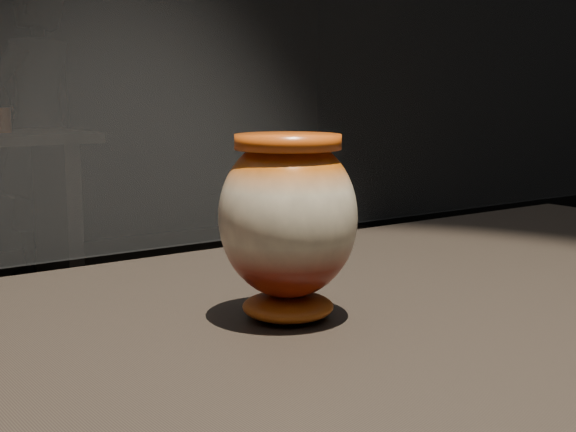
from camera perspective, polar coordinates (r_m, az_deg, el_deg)
name	(u,v)px	position (r m, az deg, el deg)	size (l,w,h in m)	color
main_vase	(288,219)	(0.76, 0.00, -0.24)	(0.17, 0.17, 0.18)	maroon
back_vase_right	(4,120)	(4.20, -19.56, 6.44)	(0.07, 0.07, 0.12)	brown
visitor	(38,130)	(4.91, -17.37, 5.84)	(0.64, 0.42, 1.75)	black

